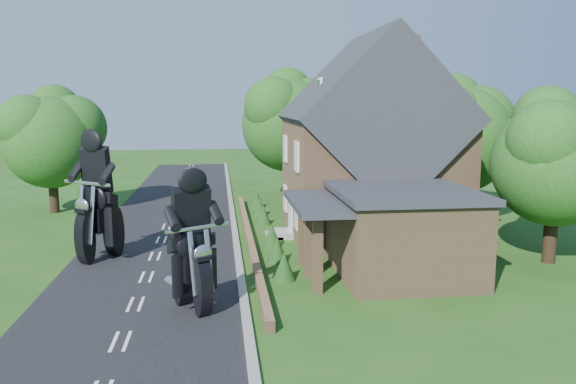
{
  "coord_description": "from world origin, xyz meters",
  "views": [
    {
      "loc": [
        2.88,
        -21.6,
        6.78
      ],
      "look_at": [
        5.93,
        2.87,
        2.8
      ],
      "focal_mm": 35.0,
      "sensor_mm": 36.0,
      "label": 1
    }
  ],
  "objects": [
    {
      "name": "shrub_f",
      "position": [
        5.3,
        14.0,
        0.55
      ],
      "size": [
        0.9,
        0.9,
        1.1
      ],
      "primitive_type": "cone",
      "color": "#153A12",
      "rests_on": "ground"
    },
    {
      "name": "shrub_c",
      "position": [
        5.3,
        4.0,
        0.55
      ],
      "size": [
        0.9,
        0.9,
        1.1
      ],
      "primitive_type": "cone",
      "color": "#153A12",
      "rests_on": "ground"
    },
    {
      "name": "tree_house_right",
      "position": [
        16.65,
        8.62,
        5.19
      ],
      "size": [
        6.51,
        6.0,
        8.4
      ],
      "color": "black",
      "rests_on": "ground"
    },
    {
      "name": "garden_wall",
      "position": [
        4.3,
        5.0,
        0.2
      ],
      "size": [
        0.3,
        22.0,
        0.4
      ],
      "primitive_type": "cube",
      "color": "#8F6A48",
      "rests_on": "ground"
    },
    {
      "name": "house",
      "position": [
        10.49,
        6.0,
        4.34
      ],
      "size": [
        9.54,
        8.64,
        10.24
      ],
      "color": "#8F6A48",
      "rests_on": "ground"
    },
    {
      "name": "motorcycle_lead",
      "position": [
        1.98,
        -3.82,
        0.71
      ],
      "size": [
        1.1,
        1.5,
        1.41
      ],
      "primitive_type": null,
      "rotation": [
        0.0,
        0.0,
        3.68
      ],
      "color": "black",
      "rests_on": "ground"
    },
    {
      "name": "road",
      "position": [
        0.0,
        0.0,
        0.01
      ],
      "size": [
        7.0,
        80.0,
        0.02
      ],
      "primitive_type": "cube",
      "color": "black",
      "rests_on": "ground"
    },
    {
      "name": "ground",
      "position": [
        0.0,
        0.0,
        0.0
      ],
      "size": [
        120.0,
        120.0,
        0.0
      ],
      "primitive_type": "plane",
      "color": "#1F4814",
      "rests_on": "ground"
    },
    {
      "name": "kerb",
      "position": [
        3.65,
        0.0,
        0.06
      ],
      "size": [
        0.3,
        80.0,
        0.12
      ],
      "primitive_type": "cube",
      "color": "gray",
      "rests_on": "ground"
    },
    {
      "name": "tree_behind_left",
      "position": [
        8.16,
        17.13,
        5.73
      ],
      "size": [
        6.94,
        6.4,
        9.16
      ],
      "color": "black",
      "rests_on": "ground"
    },
    {
      "name": "shrub_d",
      "position": [
        5.3,
        9.0,
        0.55
      ],
      "size": [
        0.9,
        0.9,
        1.1
      ],
      "primitive_type": "cone",
      "color": "#153A12",
      "rests_on": "ground"
    },
    {
      "name": "motorcycle_follow",
      "position": [
        -2.25,
        2.72,
        0.85
      ],
      "size": [
        1.45,
        1.74,
        1.69
      ],
      "primitive_type": null,
      "rotation": [
        0.0,
        0.0,
        2.51
      ],
      "color": "black",
      "rests_on": "ground"
    },
    {
      "name": "shrub_e",
      "position": [
        5.3,
        11.5,
        0.55
      ],
      "size": [
        0.9,
        0.9,
        1.1
      ],
      "primitive_type": "cone",
      "color": "#153A12",
      "rests_on": "ground"
    },
    {
      "name": "shrub_b",
      "position": [
        5.3,
        1.5,
        0.55
      ],
      "size": [
        0.9,
        0.9,
        1.1
      ],
      "primitive_type": "cone",
      "color": "#153A12",
      "rests_on": "ground"
    },
    {
      "name": "annex",
      "position": [
        9.87,
        -0.8,
        1.77
      ],
      "size": [
        7.05,
        5.94,
        3.44
      ],
      "color": "#8F6A48",
      "rests_on": "ground"
    },
    {
      "name": "tree_behind_house",
      "position": [
        14.18,
        16.14,
        6.23
      ],
      "size": [
        7.81,
        7.2,
        10.08
      ],
      "color": "black",
      "rests_on": "ground"
    },
    {
      "name": "shrub_a",
      "position": [
        5.3,
        -1.0,
        0.55
      ],
      "size": [
        0.9,
        0.9,
        1.1
      ],
      "primitive_type": "cone",
      "color": "#153A12",
      "rests_on": "ground"
    },
    {
      "name": "tree_annex_side",
      "position": [
        17.13,
        0.1,
        4.69
      ],
      "size": [
        5.64,
        5.2,
        7.48
      ],
      "color": "black",
      "rests_on": "ground"
    },
    {
      "name": "tree_far_road",
      "position": [
        -6.86,
        14.11,
        4.84
      ],
      "size": [
        6.08,
        5.6,
        7.84
      ],
      "color": "black",
      "rests_on": "ground"
    }
  ]
}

